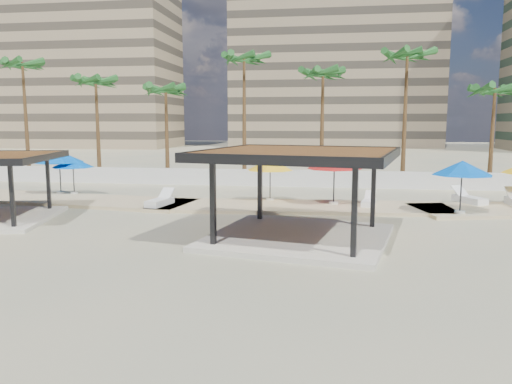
% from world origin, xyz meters
% --- Properties ---
extents(ground, '(200.00, 200.00, 0.00)m').
position_xyz_m(ground, '(0.00, 0.00, 0.00)').
color(ground, '#CAB686').
rests_on(ground, ground).
extents(promenade, '(44.45, 7.97, 0.24)m').
position_xyz_m(promenade, '(2.00, 7.67, 0.06)').
color(promenade, '#C6B284').
rests_on(promenade, ground).
extents(boundary_wall, '(56.00, 0.30, 1.20)m').
position_xyz_m(boundary_wall, '(0.00, 16.00, 0.60)').
color(boundary_wall, silver).
rests_on(boundary_wall, ground).
extents(building_west, '(34.00, 16.00, 32.40)m').
position_xyz_m(building_west, '(-42.00, 68.00, 15.27)').
color(building_west, '#937F60').
rests_on(building_west, ground).
extents(building_mid, '(38.00, 16.00, 30.40)m').
position_xyz_m(building_mid, '(4.00, 78.00, 14.27)').
color(building_mid, '#847259').
rests_on(building_mid, ground).
extents(pavilion_central, '(8.27, 8.27, 3.57)m').
position_xyz_m(pavilion_central, '(2.53, -0.18, 2.13)').
color(pavilion_central, beige).
rests_on(pavilion_central, ground).
extents(umbrella_a, '(3.11, 3.11, 2.66)m').
position_xyz_m(umbrella_a, '(-12.97, 9.20, 2.46)').
color(umbrella_a, beige).
rests_on(umbrella_a, promenade).
extents(umbrella_b, '(2.87, 2.87, 2.36)m').
position_xyz_m(umbrella_b, '(0.30, 8.56, 2.20)').
color(umbrella_b, beige).
rests_on(umbrella_b, promenade).
extents(umbrella_c, '(3.05, 3.05, 2.65)m').
position_xyz_m(umbrella_c, '(3.90, 7.63, 2.45)').
color(umbrella_c, beige).
rests_on(umbrella_c, promenade).
extents(umbrella_d, '(3.10, 3.10, 2.58)m').
position_xyz_m(umbrella_d, '(10.03, 5.80, 2.40)').
color(umbrella_d, beige).
rests_on(umbrella_d, promenade).
extents(umbrella_f, '(3.27, 3.27, 2.26)m').
position_xyz_m(umbrella_f, '(-12.08, 9.20, 2.12)').
color(umbrella_f, beige).
rests_on(umbrella_f, promenade).
extents(lounger_a, '(1.04, 2.27, 0.83)m').
position_xyz_m(lounger_a, '(-5.32, 5.85, 0.38)').
color(lounger_a, white).
rests_on(lounger_a, promenade).
extents(lounger_b, '(0.94, 1.93, 0.70)m').
position_xyz_m(lounger_b, '(5.78, 7.56, 0.35)').
color(lounger_b, white).
rests_on(lounger_b, promenade).
extents(lounger_c, '(1.64, 2.31, 0.84)m').
position_xyz_m(lounger_c, '(11.32, 9.25, 0.38)').
color(lounger_c, white).
rests_on(lounger_c, promenade).
extents(palm_a, '(3.00, 3.00, 10.02)m').
position_xyz_m(palm_a, '(-21.00, 18.30, 8.81)').
color(palm_a, brown).
rests_on(palm_a, ground).
extents(palm_b, '(3.00, 3.00, 8.65)m').
position_xyz_m(palm_b, '(-15.00, 18.70, 7.53)').
color(palm_b, brown).
rests_on(palm_b, ground).
extents(palm_c, '(3.00, 3.00, 7.88)m').
position_xyz_m(palm_c, '(-9.00, 18.10, 6.79)').
color(palm_c, brown).
rests_on(palm_c, ground).
extents(palm_d, '(3.00, 3.00, 10.22)m').
position_xyz_m(palm_d, '(-3.00, 18.90, 9.00)').
color(palm_d, brown).
rests_on(palm_d, ground).
extents(palm_e, '(3.00, 3.00, 8.98)m').
position_xyz_m(palm_e, '(3.00, 18.40, 7.83)').
color(palm_e, brown).
rests_on(palm_e, ground).
extents(palm_f, '(3.00, 3.00, 10.19)m').
position_xyz_m(palm_f, '(9.00, 18.60, 8.97)').
color(palm_f, brown).
rests_on(palm_f, ground).
extents(palm_g, '(3.00, 3.00, 7.64)m').
position_xyz_m(palm_g, '(15.00, 18.20, 6.56)').
color(palm_g, brown).
rests_on(palm_g, ground).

